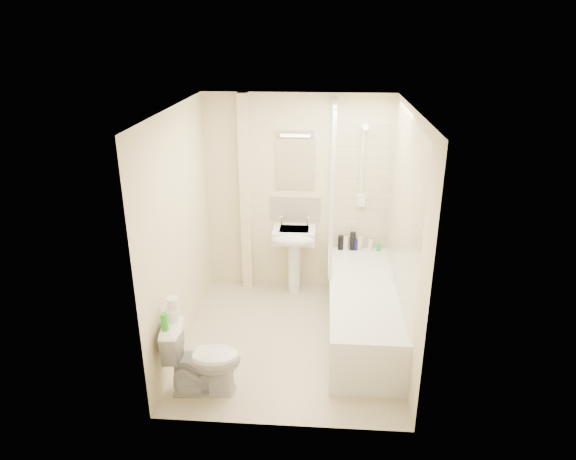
{
  "coord_description": "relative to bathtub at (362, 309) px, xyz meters",
  "views": [
    {
      "loc": [
        0.31,
        -4.59,
        3.09
      ],
      "look_at": [
        -0.04,
        0.2,
        1.17
      ],
      "focal_mm": 32.0,
      "sensor_mm": 36.0,
      "label": 1
    }
  ],
  "objects": [
    {
      "name": "mirror",
      "position": [
        -0.78,
        1.04,
        1.29
      ],
      "size": [
        0.46,
        0.01,
        0.6
      ],
      "primitive_type": "cube",
      "color": "white",
      "rests_on": "wall_back"
    },
    {
      "name": "splashback",
      "position": [
        -0.78,
        1.04,
        0.74
      ],
      "size": [
        0.6,
        0.02,
        0.3
      ],
      "primitive_type": "cube",
      "color": "beige",
      "rests_on": "wall_back"
    },
    {
      "name": "ceiling",
      "position": [
        -0.75,
        -0.2,
        2.11
      ],
      "size": [
        2.2,
        2.5,
        0.02
      ],
      "primitive_type": "cube",
      "color": "white",
      "rests_on": "wall_back"
    },
    {
      "name": "green_bottle",
      "position": [
        -1.75,
        -1.14,
        0.47
      ],
      "size": [
        0.06,
        0.06,
        0.16
      ],
      "primitive_type": "cylinder",
      "color": "green",
      "rests_on": "toilet"
    },
    {
      "name": "bottle_white_a",
      "position": [
        -0.16,
        0.96,
        0.34
      ],
      "size": [
        0.06,
        0.06,
        0.16
      ],
      "primitive_type": "cylinder",
      "color": "white",
      "rests_on": "bathtub"
    },
    {
      "name": "wall_back",
      "position": [
        -0.75,
        1.05,
        0.91
      ],
      "size": [
        2.2,
        0.02,
        2.4
      ],
      "primitive_type": "cube",
      "color": "beige",
      "rests_on": "ground"
    },
    {
      "name": "wall_right",
      "position": [
        0.35,
        -0.2,
        0.91
      ],
      "size": [
        0.02,
        2.5,
        2.4
      ],
      "primitive_type": "cube",
      "color": "beige",
      "rests_on": "ground"
    },
    {
      "name": "bottle_blue",
      "position": [
        -0.03,
        0.96,
        0.33
      ],
      "size": [
        0.06,
        0.06,
        0.13
      ],
      "primitive_type": "cylinder",
      "color": "#141458",
      "rests_on": "bathtub"
    },
    {
      "name": "tile_right",
      "position": [
        0.34,
        0.0,
        1.14
      ],
      "size": [
        0.01,
        2.1,
        1.75
      ],
      "primitive_type": "cube",
      "color": "beige",
      "rests_on": "wall_right"
    },
    {
      "name": "bottle_black_a",
      "position": [
        -0.22,
        0.96,
        0.35
      ],
      "size": [
        0.07,
        0.07,
        0.18
      ],
      "primitive_type": "cylinder",
      "color": "black",
      "rests_on": "bathtub"
    },
    {
      "name": "pedestal_sink",
      "position": [
        -0.78,
        0.81,
        0.39
      ],
      "size": [
        0.5,
        0.47,
        0.97
      ],
      "color": "white",
      "rests_on": "ground"
    },
    {
      "name": "bathtub",
      "position": [
        0.0,
        0.0,
        0.0
      ],
      "size": [
        0.7,
        2.1,
        0.55
      ],
      "color": "white",
      "rests_on": "ground"
    },
    {
      "name": "pipe_boxing",
      "position": [
        -1.37,
        0.99,
        0.91
      ],
      "size": [
        0.12,
        0.12,
        2.4
      ],
      "primitive_type": "cube",
      "color": "beige",
      "rests_on": "ground"
    },
    {
      "name": "bottle_white_b",
      "position": [
        0.14,
        0.96,
        0.33
      ],
      "size": [
        0.05,
        0.05,
        0.13
      ],
      "primitive_type": "cylinder",
      "color": "white",
      "rests_on": "bathtub"
    },
    {
      "name": "strip_light",
      "position": [
        -0.78,
        1.02,
        1.66
      ],
      "size": [
        0.42,
        0.07,
        0.07
      ],
      "primitive_type": "cube",
      "color": "silver",
      "rests_on": "wall_back"
    },
    {
      "name": "bottle_green",
      "position": [
        0.24,
        0.96,
        0.31
      ],
      "size": [
        0.06,
        0.06,
        0.09
      ],
      "primitive_type": "cylinder",
      "color": "green",
      "rests_on": "bathtub"
    },
    {
      "name": "toilet_roll_lower",
      "position": [
        -1.74,
        -0.98,
        0.44
      ],
      "size": [
        0.12,
        0.12,
        0.1
      ],
      "primitive_type": "cylinder",
      "color": "white",
      "rests_on": "toilet"
    },
    {
      "name": "tile_back",
      "position": [
        0.0,
        1.04,
        1.14
      ],
      "size": [
        0.7,
        0.01,
        1.75
      ],
      "primitive_type": "cube",
      "color": "beige",
      "rests_on": "wall_back"
    },
    {
      "name": "shower_fixture",
      "position": [
        -0.0,
        0.99,
        1.26
      ],
      "size": [
        0.1,
        0.16,
        0.99
      ],
      "color": "white",
      "rests_on": "wall_back"
    },
    {
      "name": "bottle_black_b",
      "position": [
        -0.07,
        0.96,
        0.37
      ],
      "size": [
        0.07,
        0.07,
        0.23
      ],
      "primitive_type": "cylinder",
      "color": "black",
      "rests_on": "bathtub"
    },
    {
      "name": "floor",
      "position": [
        -0.75,
        -0.2,
        -0.29
      ],
      "size": [
        2.5,
        2.5,
        0.0
      ],
      "primitive_type": "plane",
      "color": "beige",
      "rests_on": "ground"
    },
    {
      "name": "bottle_cream",
      "position": [
        0.02,
        0.96,
        0.35
      ],
      "size": [
        0.06,
        0.06,
        0.17
      ],
      "primitive_type": "cylinder",
      "color": "beige",
      "rests_on": "bathtub"
    },
    {
      "name": "wall_left",
      "position": [
        -1.85,
        -0.2,
        0.91
      ],
      "size": [
        0.02,
        2.5,
        2.4
      ],
      "primitive_type": "cube",
      "color": "beige",
      "rests_on": "ground"
    },
    {
      "name": "toilet_roll_upper",
      "position": [
        -1.73,
        -0.95,
        0.54
      ],
      "size": [
        0.11,
        0.11,
        0.1
      ],
      "primitive_type": "cylinder",
      "color": "white",
      "rests_on": "toilet_roll_lower"
    },
    {
      "name": "toilet",
      "position": [
        -1.47,
        -1.05,
        0.05
      ],
      "size": [
        0.47,
        0.72,
        0.68
      ],
      "primitive_type": "imported",
      "rotation": [
        0.0,
        0.0,
        1.64
      ],
      "color": "white",
      "rests_on": "ground"
    },
    {
      "name": "shower_screen",
      "position": [
        -0.35,
        0.6,
        1.16
      ],
      "size": [
        0.04,
        0.92,
        1.8
      ],
      "color": "white",
      "rests_on": "bathtub"
    }
  ]
}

